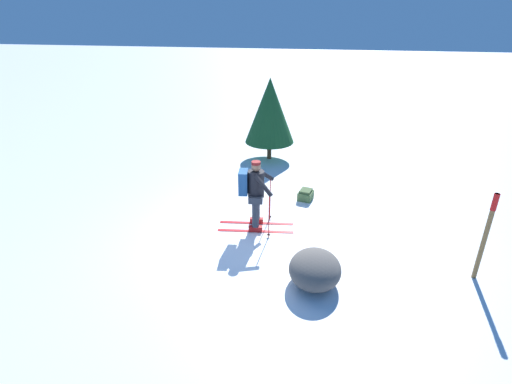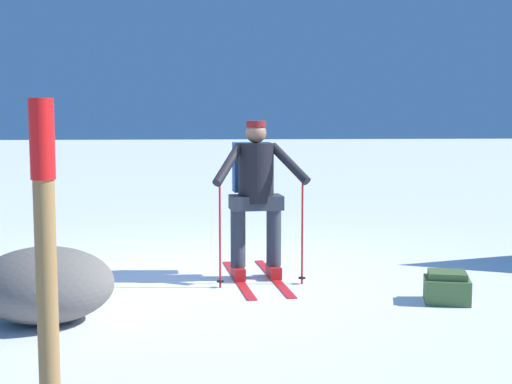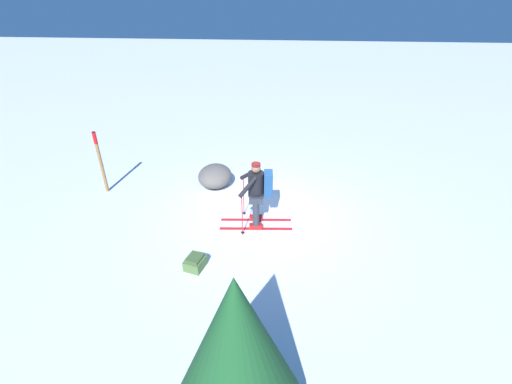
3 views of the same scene
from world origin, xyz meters
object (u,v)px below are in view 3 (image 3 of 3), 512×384
skier (258,191)px  trail_marker (100,158)px  rock_boulder (215,176)px  dropped_backpack (195,262)px  pine_tree (237,352)px

skier → trail_marker: 4.46m
trail_marker → rock_boulder: size_ratio=1.56×
rock_boulder → trail_marker: bearing=102.5°
dropped_backpack → trail_marker: (2.76, 3.24, 0.86)m
dropped_backpack → pine_tree: 3.47m
trail_marker → pine_tree: (-5.61, -4.57, 0.58)m
skier → pine_tree: bearing=-176.7°
dropped_backpack → rock_boulder: rock_boulder is taller
rock_boulder → skier: bearing=-142.0°
skier → rock_boulder: size_ratio=1.57×
skier → pine_tree: 4.53m
dropped_backpack → rock_boulder: bearing=5.5°
pine_tree → dropped_backpack: bearing=25.0°
trail_marker → pine_tree: 7.26m
skier → rock_boulder: bearing=38.0°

